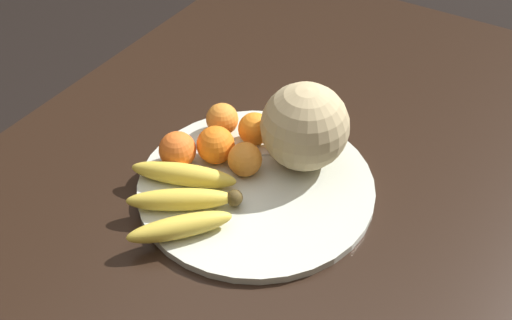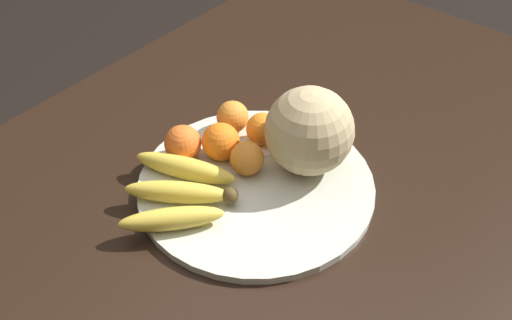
% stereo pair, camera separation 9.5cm
% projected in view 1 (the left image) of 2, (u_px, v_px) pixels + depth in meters
% --- Properties ---
extents(kitchen_table, '(1.43, 1.04, 0.70)m').
position_uv_depth(kitchen_table, '(287.00, 215.00, 1.07)').
color(kitchen_table, black).
rests_on(kitchen_table, ground_plane).
extents(fruit_bowl, '(0.39, 0.39, 0.01)m').
position_uv_depth(fruit_bowl, '(256.00, 185.00, 0.99)').
color(fruit_bowl, beige).
rests_on(fruit_bowl, kitchen_table).
extents(melon, '(0.15, 0.15, 0.15)m').
position_uv_depth(melon, '(304.00, 126.00, 0.98)').
color(melon, tan).
rests_on(melon, fruit_bowl).
extents(banana_bunch, '(0.21, 0.22, 0.04)m').
position_uv_depth(banana_bunch, '(183.00, 198.00, 0.94)').
color(banana_bunch, '#473819').
rests_on(banana_bunch, fruit_bowl).
extents(orange_front_left, '(0.06, 0.06, 0.06)m').
position_uv_depth(orange_front_left, '(245.00, 159.00, 0.99)').
color(orange_front_left, orange).
rests_on(orange_front_left, fruit_bowl).
extents(orange_front_right, '(0.06, 0.06, 0.06)m').
position_uv_depth(orange_front_right, '(177.00, 150.00, 1.00)').
color(orange_front_right, orange).
rests_on(orange_front_right, fruit_bowl).
extents(orange_mid_center, '(0.06, 0.06, 0.06)m').
position_uv_depth(orange_mid_center, '(222.00, 119.00, 1.07)').
color(orange_mid_center, orange).
rests_on(orange_mid_center, fruit_bowl).
extents(orange_back_left, '(0.06, 0.06, 0.06)m').
position_uv_depth(orange_back_left, '(254.00, 129.00, 1.05)').
color(orange_back_left, orange).
rests_on(orange_back_left, fruit_bowl).
extents(orange_back_right, '(0.07, 0.07, 0.07)m').
position_uv_depth(orange_back_right, '(216.00, 145.00, 1.01)').
color(orange_back_right, orange).
rests_on(orange_back_right, fruit_bowl).
extents(produce_tag, '(0.07, 0.07, 0.00)m').
position_uv_depth(produce_tag, '(250.00, 152.00, 1.04)').
color(produce_tag, white).
rests_on(produce_tag, fruit_bowl).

